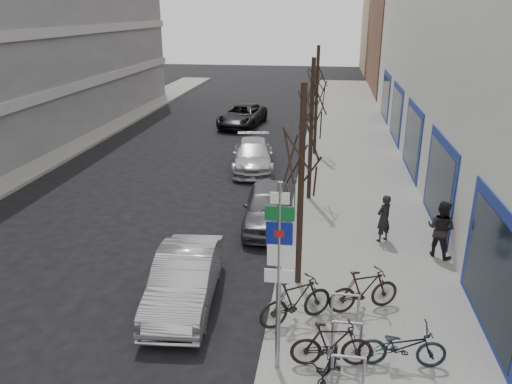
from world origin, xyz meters
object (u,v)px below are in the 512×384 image
(bike_far_inner, at_px, (364,290))
(parked_car_front, at_px, (185,279))
(bike_rack, at_px, (346,334))
(pedestrian_near, at_px, (384,218))
(meter_front, at_px, (280,264))
(meter_back, at_px, (303,151))
(parked_car_back, at_px, (253,155))
(bike_mid_curb, at_px, (402,343))
(lane_car, at_px, (242,116))
(bike_near_left, at_px, (328,367))
(bike_near_right, at_px, (332,344))
(tree_far, at_px, (318,75))
(highway_sign_pole, at_px, (279,268))
(tree_mid, at_px, (312,97))
(meter_mid, at_px, (295,192))
(parked_car_mid, at_px, (268,206))
(tree_near, at_px, (302,140))
(pedestrian_far, at_px, (441,228))
(bike_mid_inner, at_px, (296,300))

(bike_far_inner, xyz_separation_m, parked_car_front, (-4.46, -0.11, -0.02))
(bike_rack, distance_m, pedestrian_near, 5.99)
(meter_front, relative_size, pedestrian_near, 0.82)
(meter_back, distance_m, bike_far_inner, 11.81)
(parked_car_back, bearing_deg, parked_car_front, -97.99)
(meter_front, xyz_separation_m, bike_mid_curb, (2.77, -2.58, -0.21))
(lane_car, bearing_deg, bike_near_left, -69.20)
(bike_near_right, xyz_separation_m, lane_car, (-5.74, 22.67, 0.02))
(bike_near_left, height_order, pedestrian_near, pedestrian_near)
(tree_far, relative_size, pedestrian_near, 3.55)
(highway_sign_pole, xyz_separation_m, bike_near_right, (1.09, 0.22, -1.78))
(parked_car_front, bearing_deg, tree_mid, 65.23)
(bike_far_inner, distance_m, parked_car_front, 4.47)
(pedestrian_near, bearing_deg, meter_mid, -76.84)
(lane_car, distance_m, pedestrian_near, 18.00)
(bike_rack, distance_m, parked_car_back, 13.86)
(bike_rack, xyz_separation_m, meter_front, (-1.65, 2.40, 0.26))
(bike_mid_curb, bearing_deg, parked_car_mid, 23.03)
(highway_sign_pole, bearing_deg, meter_front, 94.75)
(tree_mid, relative_size, tree_far, 1.00)
(tree_far, xyz_separation_m, parked_car_back, (-2.79, -2.63, -3.44))
(parked_car_mid, bearing_deg, bike_far_inner, -64.00)
(bike_near_right, height_order, parked_car_back, parked_car_back)
(highway_sign_pole, relative_size, bike_near_right, 2.43)
(meter_front, relative_size, meter_mid, 1.00)
(tree_near, height_order, lane_car, tree_near)
(bike_rack, xyz_separation_m, meter_mid, (-1.65, 7.90, 0.26))
(tree_near, height_order, parked_car_mid, tree_near)
(bike_near_left, bearing_deg, meter_front, 122.14)
(parked_car_back, height_order, pedestrian_near, pedestrian_near)
(tree_mid, distance_m, parked_car_back, 5.88)
(tree_mid, xyz_separation_m, pedestrian_near, (2.49, -3.56, -3.18))
(parked_car_mid, xyz_separation_m, pedestrian_far, (5.35, -1.83, 0.33))
(bike_near_right, distance_m, parked_car_front, 4.24)
(tree_near, bearing_deg, bike_near_right, -74.81)
(meter_back, relative_size, parked_car_front, 0.30)
(pedestrian_near, bearing_deg, bike_near_left, 34.67)
(tree_mid, relative_size, bike_far_inner, 2.98)
(tree_mid, bearing_deg, bike_near_left, -85.49)
(tree_far, distance_m, meter_front, 13.88)
(highway_sign_pole, distance_m, parked_car_mid, 7.77)
(tree_mid, xyz_separation_m, bike_mid_inner, (0.07, -8.37, -3.37))
(bike_near_left, height_order, pedestrian_far, pedestrian_far)
(bike_near_left, bearing_deg, meter_back, 107.16)
(parked_car_front, relative_size, pedestrian_far, 2.36)
(lane_car, height_order, pedestrian_near, pedestrian_near)
(bike_mid_inner, height_order, pedestrian_near, pedestrian_near)
(bike_far_inner, bearing_deg, bike_mid_inner, 91.74)
(bike_rack, height_order, parked_car_mid, parked_car_mid)
(tree_far, height_order, meter_front, tree_far)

